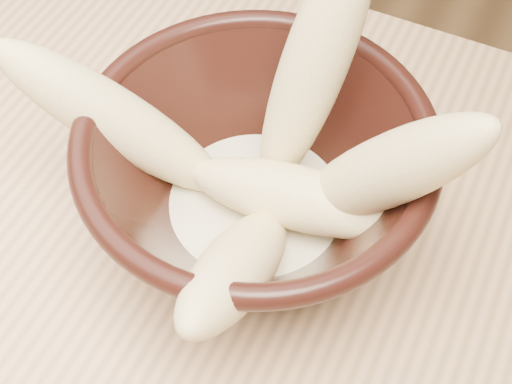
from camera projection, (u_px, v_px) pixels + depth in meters
bowl at (256, 183)px, 0.48m from camera, size 0.23×0.23×0.13m
milk_puddle at (256, 209)px, 0.51m from camera, size 0.13×0.13×0.02m
banana_upright at (314, 66)px, 0.45m from camera, size 0.08×0.12×0.20m
banana_left at (116, 121)px, 0.47m from camera, size 0.17×0.08×0.15m
banana_right at (383, 173)px, 0.42m from camera, size 0.14×0.06×0.18m
banana_across at (294, 197)px, 0.47m from camera, size 0.16×0.05×0.06m
banana_front at (237, 268)px, 0.43m from camera, size 0.05×0.16×0.12m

